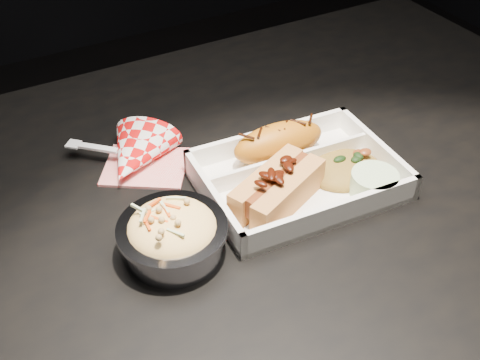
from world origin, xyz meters
name	(u,v)px	position (x,y,z in m)	size (l,w,h in m)	color
dining_table	(250,236)	(0.00, 0.00, 0.66)	(1.20, 0.80, 0.75)	black
food_tray	(298,179)	(0.06, -0.03, 0.76)	(0.26, 0.20, 0.04)	white
fried_pastry	(279,142)	(0.06, 0.03, 0.78)	(0.13, 0.05, 0.05)	#C36D13
hotdog	(278,187)	(0.01, -0.05, 0.78)	(0.14, 0.11, 0.06)	#D08947
fried_rice_mound	(346,163)	(0.12, -0.04, 0.77)	(0.10, 0.08, 0.03)	olive
cupcake_liner	(374,184)	(0.13, -0.09, 0.77)	(0.06, 0.06, 0.03)	beige
foil_coleslaw_cup	(173,233)	(-0.14, -0.06, 0.78)	(0.13, 0.13, 0.07)	silver
napkin_fork	(135,156)	(-0.11, 0.12, 0.77)	(0.16, 0.15, 0.10)	red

